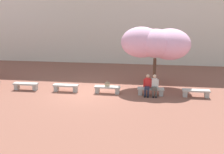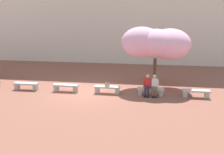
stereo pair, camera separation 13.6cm
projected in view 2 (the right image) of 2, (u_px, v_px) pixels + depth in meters
ground_plane at (86, 92)px, 16.52m from camera, size 100.00×100.00×0.00m
building_facade at (111, 7)px, 25.46m from camera, size 29.90×4.00×10.33m
stone_bench_near_west at (26, 85)px, 16.99m from camera, size 1.60×0.43×0.45m
stone_bench_center at (66, 87)px, 16.62m from camera, size 1.60×0.43×0.45m
stone_bench_near_east at (107, 89)px, 16.26m from camera, size 1.60×0.43×0.45m
stone_bench_east_end at (151, 90)px, 15.89m from camera, size 1.60×0.43×0.45m
stone_bench_far_east at (196, 92)px, 15.53m from camera, size 1.60×0.43×0.45m
person_seated_left at (147, 84)px, 15.77m from camera, size 0.51×0.71×1.29m
person_seated_right at (154, 85)px, 15.71m from camera, size 0.51×0.70×1.29m
handbag at (107, 84)px, 16.19m from camera, size 0.30×0.15×0.34m
cherry_tree_main at (157, 43)px, 17.07m from camera, size 4.54×2.85×3.97m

